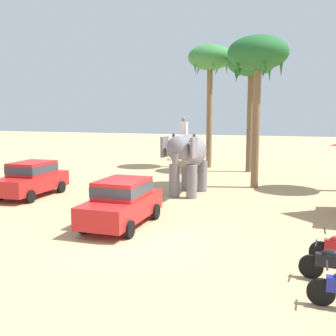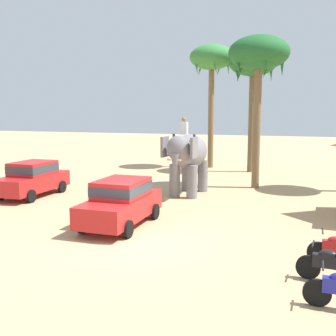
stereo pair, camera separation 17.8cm
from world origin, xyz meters
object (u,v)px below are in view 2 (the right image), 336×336
object	(u,v)px
elephant_with_mahout	(188,155)
palm_tree_behind_elephant	(259,57)
palm_tree_left_of_road	(253,66)
car_parked_far_side	(32,177)
motorcycle_second_in_row	(334,264)
car_sedan_foreground	(121,201)
palm_tree_near_hut	(212,61)

from	to	relation	value
elephant_with_mahout	palm_tree_behind_elephant	world-z (taller)	palm_tree_behind_elephant
elephant_with_mahout	palm_tree_left_of_road	bearing A→B (deg)	78.43
car_parked_far_side	palm_tree_behind_elephant	size ratio (longest dim) A/B	0.51
motorcycle_second_in_row	palm_tree_behind_elephant	world-z (taller)	palm_tree_behind_elephant
car_parked_far_side	elephant_with_mahout	world-z (taller)	elephant_with_mahout
car_sedan_foreground	motorcycle_second_in_row	xyz separation A→B (m)	(7.09, -2.91, -0.46)
elephant_with_mahout	palm_tree_left_of_road	distance (m)	10.57
palm_tree_behind_elephant	palm_tree_near_hut	size ratio (longest dim) A/B	0.91
motorcycle_second_in_row	car_sedan_foreground	bearing A→B (deg)	157.66
palm_tree_near_hut	car_parked_far_side	bearing A→B (deg)	-114.10
car_parked_far_side	palm_tree_behind_elephant	bearing A→B (deg)	30.11
car_sedan_foreground	motorcycle_second_in_row	size ratio (longest dim) A/B	2.28
palm_tree_behind_elephant	elephant_with_mahout	bearing A→B (deg)	-133.49
car_sedan_foreground	motorcycle_second_in_row	bearing A→B (deg)	-22.34
car_sedan_foreground	palm_tree_left_of_road	bearing A→B (deg)	80.34
car_sedan_foreground	palm_tree_near_hut	xyz separation A→B (m)	(-0.55, 16.50, 6.80)
elephant_with_mahout	motorcycle_second_in_row	world-z (taller)	elephant_with_mahout
car_sedan_foreground	palm_tree_behind_elephant	distance (m)	11.63
car_sedan_foreground	elephant_with_mahout	xyz separation A→B (m)	(0.73, 6.13, 1.06)
palm_tree_behind_elephant	motorcycle_second_in_row	bearing A→B (deg)	-74.27
elephant_with_mahout	palm_tree_behind_elephant	bearing A→B (deg)	46.51
car_parked_far_side	elephant_with_mahout	size ratio (longest dim) A/B	1.06
elephant_with_mahout	palm_tree_near_hut	world-z (taller)	palm_tree_near_hut
motorcycle_second_in_row	palm_tree_near_hut	size ratio (longest dim) A/B	0.20
motorcycle_second_in_row	palm_tree_left_of_road	xyz separation A→B (m)	(-4.51, 18.09, 6.67)
elephant_with_mahout	palm_tree_behind_elephant	size ratio (longest dim) A/B	0.48
car_parked_far_side	car_sedan_foreground	bearing A→B (deg)	-27.79
car_parked_far_side	motorcycle_second_in_row	bearing A→B (deg)	-24.98
elephant_with_mahout	motorcycle_second_in_row	distance (m)	11.16
palm_tree_behind_elephant	palm_tree_near_hut	world-z (taller)	palm_tree_near_hut
car_parked_far_side	palm_tree_behind_elephant	xyz separation A→B (m)	(10.09, 5.85, 6.05)
car_parked_far_side	motorcycle_second_in_row	xyz separation A→B (m)	(13.51, -6.30, -0.46)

